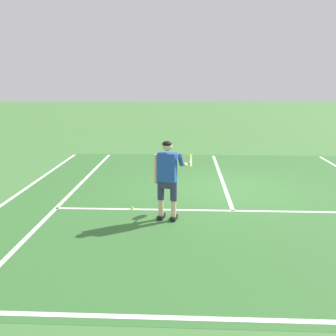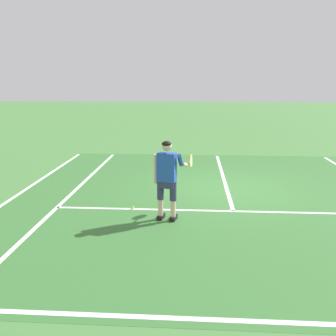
# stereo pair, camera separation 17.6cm
# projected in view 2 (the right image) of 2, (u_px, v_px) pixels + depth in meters

# --- Properties ---
(ground_plane) EXTENTS (80.00, 80.00, 0.00)m
(ground_plane) POSITION_uv_depth(u_px,v_px,m) (227.00, 189.00, 10.57)
(ground_plane) COLOR #477F3D
(court_inner_surface) EXTENTS (10.98, 10.90, 0.00)m
(court_inner_surface) POSITION_uv_depth(u_px,v_px,m) (229.00, 196.00, 9.89)
(court_inner_surface) COLOR #387033
(court_inner_surface) RESTS_ON ground
(line_baseline) EXTENTS (10.98, 0.10, 0.01)m
(line_baseline) POSITION_uv_depth(u_px,v_px,m) (266.00, 322.00, 4.79)
(line_baseline) COLOR white
(line_baseline) RESTS_ON ground
(line_service) EXTENTS (8.23, 0.10, 0.01)m
(line_service) POSITION_uv_depth(u_px,v_px,m) (233.00, 211.00, 8.78)
(line_service) COLOR white
(line_service) RESTS_ON ground
(line_centre_service) EXTENTS (0.10, 6.40, 0.01)m
(line_centre_service) POSITION_uv_depth(u_px,v_px,m) (223.00, 176.00, 11.89)
(line_centre_service) COLOR white
(line_centre_service) RESTS_ON ground
(line_singles_left) EXTENTS (0.10, 10.50, 0.01)m
(line_singles_left) POSITION_uv_depth(u_px,v_px,m) (72.00, 193.00, 10.16)
(line_singles_left) COLOR white
(line_singles_left) RESTS_ON ground
(line_doubles_left) EXTENTS (0.10, 10.50, 0.01)m
(line_doubles_left) POSITION_uv_depth(u_px,v_px,m) (22.00, 192.00, 10.25)
(line_doubles_left) COLOR white
(line_doubles_left) RESTS_ON ground
(tennis_player) EXTENTS (0.82, 1.06, 1.71)m
(tennis_player) POSITION_uv_depth(u_px,v_px,m) (167.00, 175.00, 8.05)
(tennis_player) COLOR black
(tennis_player) RESTS_ON ground
(tennis_ball_near_feet) EXTENTS (0.07, 0.07, 0.07)m
(tennis_ball_near_feet) POSITION_uv_depth(u_px,v_px,m) (133.00, 208.00, 8.93)
(tennis_ball_near_feet) COLOR #CCE02D
(tennis_ball_near_feet) RESTS_ON ground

